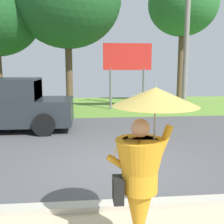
{
  "coord_description": "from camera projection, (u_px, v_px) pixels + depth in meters",
  "views": [
    {
      "loc": [
        -0.74,
        -6.14,
        2.31
      ],
      "look_at": [
        -0.05,
        1.0,
        1.1
      ],
      "focal_mm": 43.8,
      "sensor_mm": 36.0,
      "label": 1
    }
  ],
  "objects": [
    {
      "name": "utility_pole",
      "position": [
        187.0,
        27.0,
        13.06
      ],
      "size": [
        1.8,
        0.24,
        7.98
      ],
      "color": "gray",
      "rests_on": "ground_plane"
    },
    {
      "name": "monk_pedestrian",
      "position": [
        143.0,
        167.0,
        3.3
      ],
      "size": [
        1.09,
        1.02,
        2.13
      ],
      "rotation": [
        0.0,
        0.0,
        -0.08
      ],
      "color": "orange",
      "rests_on": "ground_plane"
    },
    {
      "name": "roadside_billboard",
      "position": [
        127.0,
        62.0,
        14.54
      ],
      "size": [
        2.6,
        0.12,
        3.5
      ],
      "color": "slate",
      "rests_on": "ground_plane"
    },
    {
      "name": "pickup_truck",
      "position": [
        0.0,
        106.0,
        9.85
      ],
      "size": [
        5.2,
        2.28,
        1.88
      ],
      "rotation": [
        0.0,
        0.0,
        0.09
      ],
      "color": "#23282D",
      "rests_on": "ground_plane"
    },
    {
      "name": "ground_plane",
      "position": [
        108.0,
        136.0,
        9.38
      ],
      "size": [
        40.0,
        22.0,
        0.2
      ],
      "color": "#4C4C4F"
    },
    {
      "name": "tree_right_mid",
      "position": [
        183.0,
        4.0,
        16.63
      ],
      "size": [
        4.25,
        4.25,
        7.98
      ],
      "color": "brown",
      "rests_on": "ground_plane"
    }
  ]
}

